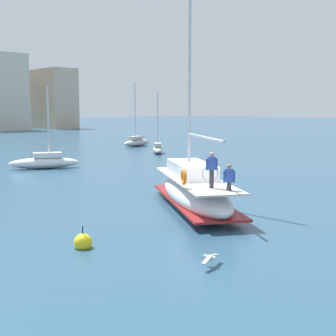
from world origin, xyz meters
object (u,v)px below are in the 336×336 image
at_px(seagull, 210,257).
at_px(mooring_buoy, 83,242).
at_px(moored_cutter_right, 45,162).
at_px(moored_sloop_near, 158,149).
at_px(moored_sloop_far, 137,142).
at_px(main_sailboat, 194,190).

relative_size(seagull, mooring_buoy, 1.19).
height_order(moored_cutter_right, seagull, moored_cutter_right).
height_order(moored_sloop_near, moored_cutter_right, moored_cutter_right).
xyz_separation_m(moored_sloop_far, moored_cutter_right, (-19.56, -13.13, -0.02)).
xyz_separation_m(moored_sloop_far, seagull, (-26.85, -38.77, -0.30)).
height_order(main_sailboat, mooring_buoy, main_sailboat).
distance_m(moored_sloop_far, moored_cutter_right, 23.56).
xyz_separation_m(main_sailboat, seagull, (-5.80, -6.65, -0.60)).
bearing_deg(main_sailboat, moored_sloop_near, 53.66).
distance_m(moored_cutter_right, mooring_buoy, 23.22).
bearing_deg(mooring_buoy, moored_sloop_near, 45.75).
relative_size(main_sailboat, mooring_buoy, 12.45).
relative_size(moored_cutter_right, seagull, 6.08).
bearing_deg(main_sailboat, moored_cutter_right, 85.51).
xyz_separation_m(moored_cutter_right, mooring_buoy, (-9.24, -21.30, -0.37)).
xyz_separation_m(main_sailboat, moored_cutter_right, (1.49, 18.99, -0.33)).
distance_m(moored_cutter_right, seagull, 26.66).
bearing_deg(seagull, moored_sloop_near, 52.54).
relative_size(moored_sloop_far, mooring_buoy, 8.80).
bearing_deg(moored_sloop_near, moored_sloop_far, 65.68).
bearing_deg(seagull, moored_sloop_far, 55.30).
distance_m(moored_sloop_near, seagull, 37.40).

